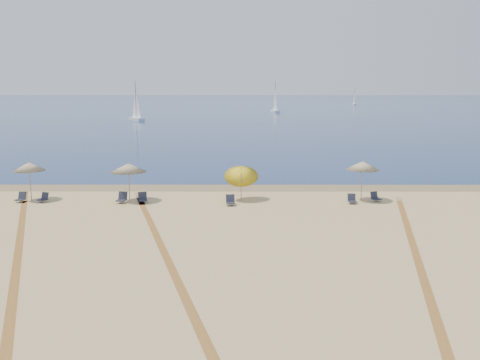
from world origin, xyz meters
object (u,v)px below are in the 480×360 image
object	(u,v)px
chair_2	(21,198)
chair_6	(230,201)
umbrella_3	(241,173)
sailboat_1	(354,100)
chair_4	(122,198)
sailboat_2	(136,108)
umbrella_4	(363,166)
chair_3	(44,198)
chair_7	(352,199)
umbrella_2	(128,168)
chair_5	(143,198)
sailboat_0	(275,103)
umbrella_1	(29,167)
chair_8	(375,197)

from	to	relation	value
chair_2	chair_6	xyz separation A→B (m)	(13.48, -0.88, 0.01)
umbrella_3	sailboat_1	bearing A→B (deg)	75.19
chair_4	sailboat_2	size ratio (longest dim) A/B	0.09
chair_2	chair_4	distance (m)	6.55
umbrella_4	sailboat_2	bearing A→B (deg)	111.52
chair_3	sailboat_1	bearing A→B (deg)	92.68
chair_4	sailboat_1	bearing A→B (deg)	81.52
chair_6	chair_7	size ratio (longest dim) A/B	1.13
umbrella_2	chair_3	world-z (taller)	umbrella_2
chair_2	chair_7	world-z (taller)	chair_2
chair_5	sailboat_2	size ratio (longest dim) A/B	0.09
umbrella_3	sailboat_0	distance (m)	114.84
umbrella_1	chair_2	bearing A→B (deg)	-129.78
umbrella_1	umbrella_4	size ratio (longest dim) A/B	0.97
chair_2	sailboat_0	bearing A→B (deg)	87.58
chair_6	umbrella_2	bearing A→B (deg)	164.15
chair_2	chair_7	xyz separation A→B (m)	(21.19, -0.37, -0.01)
chair_3	sailboat_0	distance (m)	117.15
chair_8	sailboat_0	world-z (taller)	sailboat_0
umbrella_2	chair_5	xyz separation A→B (m)	(0.93, -0.44, -1.90)
umbrella_2	umbrella_3	size ratio (longest dim) A/B	0.97
umbrella_3	chair_4	world-z (taller)	umbrella_3
chair_8	chair_3	bearing A→B (deg)	155.78
umbrella_1	umbrella_4	distance (m)	21.54
chair_2	chair_8	distance (m)	22.83
umbrella_1	chair_3	xyz separation A→B (m)	(1.02, -0.53, -1.95)
umbrella_4	chair_8	xyz separation A→B (m)	(0.85, -0.27, -2.02)
chair_2	chair_8	xyz separation A→B (m)	(22.83, 0.23, -0.01)
umbrella_1	umbrella_2	bearing A→B (deg)	-2.03
umbrella_4	chair_5	size ratio (longest dim) A/B	3.48
chair_3	umbrella_1	bearing A→B (deg)	173.77
chair_5	sailboat_1	distance (m)	181.90
umbrella_1	chair_4	world-z (taller)	umbrella_1
chair_3	chair_7	world-z (taller)	chair_3
sailboat_0	chair_7	bearing A→B (deg)	-102.02
chair_7	sailboat_2	size ratio (longest dim) A/B	0.07
chair_6	sailboat_0	distance (m)	116.32
chair_6	sailboat_0	bearing A→B (deg)	79.13
chair_8	sailboat_0	distance (m)	114.74
umbrella_2	umbrella_4	xyz separation A→B (m)	(15.06, 0.20, 0.11)
chair_7	sailboat_0	bearing A→B (deg)	89.08
umbrella_2	sailboat_2	xyz separation A→B (m)	(-15.86, 78.64, 0.43)
chair_7	sailboat_1	bearing A→B (deg)	77.91
umbrella_3	umbrella_4	bearing A→B (deg)	-0.15
sailboat_0	chair_4	bearing A→B (deg)	-109.24
chair_5	sailboat_0	xyz separation A→B (m)	(16.12, 115.08, 2.36)
sailboat_0	chair_2	bearing A→B (deg)	-112.42
umbrella_1	chair_8	bearing A→B (deg)	-0.75
chair_5	umbrella_2	bearing A→B (deg)	139.88
chair_2	sailboat_2	xyz separation A→B (m)	(-8.94, 78.93, 2.34)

